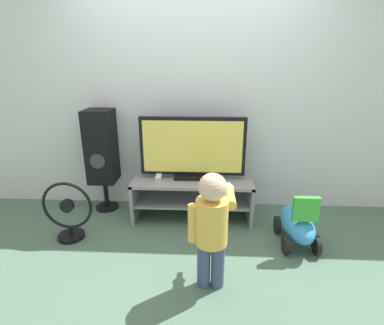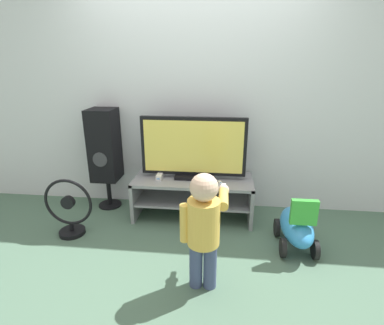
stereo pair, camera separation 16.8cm
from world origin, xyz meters
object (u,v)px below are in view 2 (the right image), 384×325
floor_fan (69,210)px  remote_secondary (209,184)px  speaker_tower (105,147)px  ride_on_toy (297,227)px  game_console (160,176)px  remote_primary (221,184)px  television (193,149)px  child (204,223)px

floor_fan → remote_secondary: bearing=13.8°
speaker_tower → ride_on_toy: (1.98, -0.61, -0.51)m
game_console → remote_primary: 0.65m
television → ride_on_toy: 1.24m
ride_on_toy → floor_fan: bearing=-179.5°
ride_on_toy → speaker_tower: bearing=162.9°
ride_on_toy → remote_primary: bearing=154.2°
television → remote_primary: television is taller
game_console → floor_fan: bearing=-149.8°
ride_on_toy → television: bearing=153.2°
child → floor_fan: bearing=157.1°
speaker_tower → ride_on_toy: bearing=-17.1°
child → floor_fan: size_ratio=1.57×
remote_primary → television: bearing=150.9°
speaker_tower → game_console: bearing=-14.4°
game_console → child: size_ratio=0.18×
remote_secondary → speaker_tower: speaker_tower is taller
game_console → floor_fan: size_ratio=0.29×
remote_secondary → television: bearing=133.6°
floor_fan → ride_on_toy: (2.13, 0.02, -0.05)m
game_console → floor_fan: 0.94m
remote_primary → speaker_tower: (-1.29, 0.27, 0.27)m
speaker_tower → floor_fan: 0.79m
speaker_tower → remote_primary: bearing=-12.0°
remote_primary → child: 0.93m
remote_secondary → floor_fan: 1.38m
remote_primary → floor_fan: (-1.44, -0.35, -0.19)m
ride_on_toy → game_console: bearing=161.6°
television → game_console: 0.46m
remote_secondary → ride_on_toy: bearing=-20.9°
television → remote_primary: size_ratio=8.09×
game_console → child: bearing=-62.3°
speaker_tower → child: bearing=-45.2°
child → remote_primary: bearing=83.5°
remote_secondary → child: (0.01, -0.89, 0.09)m
remote_primary → ride_on_toy: (0.69, -0.33, -0.24)m
game_console → speaker_tower: bearing=165.6°
remote_secondary → child: bearing=-89.5°
game_console → remote_primary: (0.64, -0.11, -0.01)m
television → remote_secondary: (0.18, -0.19, -0.31)m
television → ride_on_toy: (0.99, -0.50, -0.55)m
television → remote_primary: (0.29, -0.16, -0.31)m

